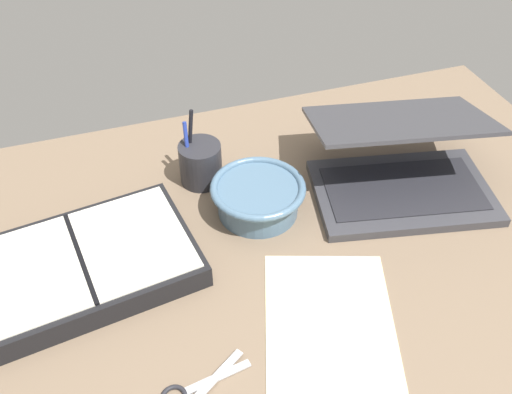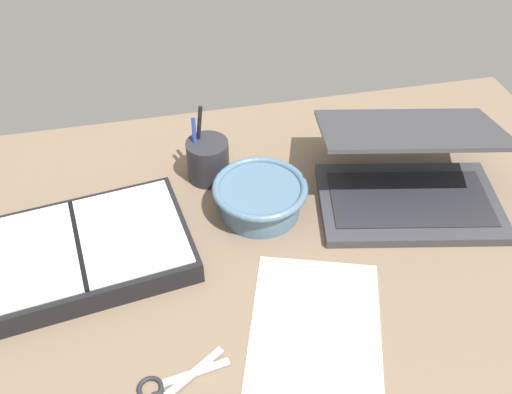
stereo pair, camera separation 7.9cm
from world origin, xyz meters
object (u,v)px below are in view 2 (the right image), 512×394
(laptop, at_px, (409,177))
(bowl, at_px, (261,197))
(planner, at_px, (81,252))
(scissors, at_px, (166,389))
(pen_cup, at_px, (208,160))

(laptop, bearing_deg, bowl, -172.54)
(planner, bearing_deg, bowl, 1.60)
(scissors, bearing_deg, bowl, 36.15)
(scissors, bearing_deg, laptop, 10.92)
(laptop, distance_m, bowl, 0.29)
(laptop, xyz_separation_m, bowl, (-0.29, 0.02, -0.01))
(laptop, relative_size, pen_cup, 2.57)
(bowl, relative_size, planner, 0.44)
(laptop, height_order, planner, laptop)
(laptop, relative_size, scissors, 2.84)
(pen_cup, bearing_deg, laptop, -21.22)
(pen_cup, xyz_separation_m, scissors, (-0.13, -0.46, -0.04))
(scissors, bearing_deg, planner, 91.45)
(laptop, bearing_deg, scissors, -136.44)
(laptop, bearing_deg, planner, -165.18)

